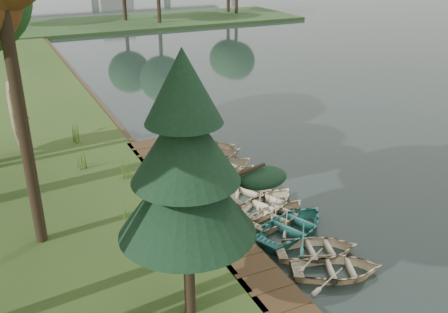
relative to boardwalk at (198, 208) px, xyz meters
name	(u,v)px	position (x,y,z in m)	size (l,w,h in m)	color
ground	(232,203)	(1.60, 0.00, -0.15)	(300.00, 300.00, 0.00)	#3D2F1D
water	(410,53)	(31.60, 20.00, -0.12)	(130.00, 200.00, 0.05)	black
boardwalk	(198,208)	(0.00, 0.00, 0.00)	(1.60, 16.00, 0.30)	#382815
peninsula	(117,24)	(9.60, 50.00, 0.08)	(50.00, 14.00, 0.45)	#28431D
rowboat_0	(337,267)	(2.51, -6.06, 0.22)	(2.22, 3.11, 0.64)	beige
rowboat_1	(317,248)	(2.58, -4.83, 0.22)	(2.18, 3.05, 0.63)	beige
rowboat_2	(293,225)	(2.61, -3.21, 0.28)	(2.59, 3.63, 0.75)	teal
rowboat_3	(279,213)	(2.65, -2.13, 0.22)	(2.18, 3.05, 0.63)	beige
rowboat_4	(268,202)	(2.72, -1.15, 0.23)	(2.29, 3.21, 0.66)	beige
rowboat_5	(254,189)	(2.79, 0.16, 0.22)	(2.18, 3.05, 0.63)	beige
rowboat_6	(232,177)	(2.44, 1.63, 0.25)	(2.42, 3.39, 0.70)	beige
rowboat_7	(225,167)	(2.56, 2.68, 0.26)	(2.46, 3.45, 0.71)	beige
rowboat_8	(210,156)	(2.49, 4.21, 0.28)	(2.62, 3.67, 0.76)	beige
rowboat_9	(207,147)	(2.89, 5.52, 0.22)	(2.21, 3.10, 0.64)	beige
stored_rowboat	(25,144)	(-5.83, 9.23, 0.54)	(2.72, 3.81, 0.79)	beige
pine_tree	(186,165)	(-2.72, -5.86, 4.95)	(3.80, 3.80, 7.86)	black
reeds_0	(130,213)	(-2.94, -0.30, 0.67)	(0.60, 0.60, 1.04)	#3F661E
reeds_1	(125,168)	(-1.96, 3.91, 0.64)	(0.60, 0.60, 0.98)	#3F661E
reeds_2	(82,158)	(-3.55, 5.87, 0.64)	(0.60, 0.60, 0.98)	#3F661E
reeds_3	(77,132)	(-3.12, 9.38, 0.72)	(0.60, 0.60, 1.14)	#3F661E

